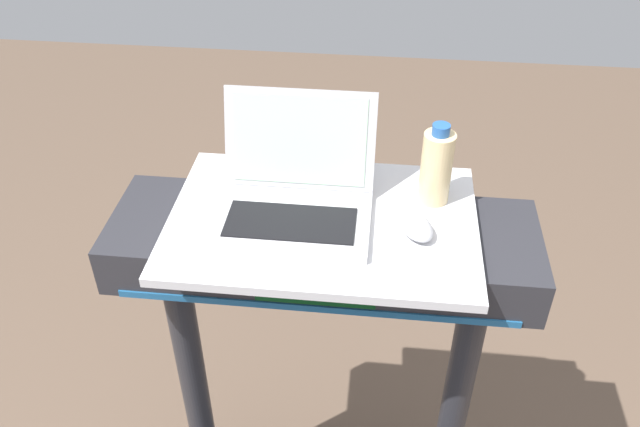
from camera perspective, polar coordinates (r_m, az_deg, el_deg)
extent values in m
cylinder|color=#28282D|center=(1.80, -10.96, -13.44)|extent=(0.07, 0.07, 0.83)
cylinder|color=#28282D|center=(1.76, 11.70, -15.28)|extent=(0.07, 0.07, 0.83)
cube|color=#28282D|center=(1.41, 0.22, -2.82)|extent=(0.90, 0.28, 0.11)
cube|color=#0C3F19|center=(1.30, -0.45, -6.87)|extent=(0.24, 0.01, 0.06)
cube|color=#1E598C|center=(1.33, -0.43, -8.22)|extent=(0.81, 0.00, 0.02)
cube|color=silver|center=(1.36, 0.23, -0.73)|extent=(0.63, 0.44, 0.02)
cube|color=#B7B7BC|center=(1.34, -2.44, -0.68)|extent=(0.32, 0.21, 0.02)
cube|color=black|center=(1.32, -2.55, -0.74)|extent=(0.26, 0.12, 0.00)
cube|color=#B7B7BC|center=(1.38, -1.76, 6.38)|extent=(0.32, 0.07, 0.21)
cube|color=#B2E0B7|center=(1.38, -1.79, 6.33)|extent=(0.28, 0.05, 0.18)
ellipsoid|color=#B2B2B7|center=(1.32, 8.24, -1.07)|extent=(0.10, 0.12, 0.03)
cylinder|color=beige|center=(1.39, 9.99, 3.89)|extent=(0.07, 0.07, 0.16)
cylinder|color=#2659A5|center=(1.34, 10.40, 7.11)|extent=(0.04, 0.04, 0.02)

